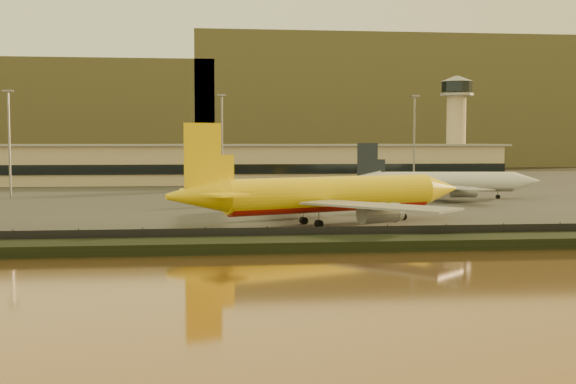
% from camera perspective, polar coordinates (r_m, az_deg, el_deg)
% --- Properties ---
extents(ground, '(900.00, 900.00, 0.00)m').
position_cam_1_polar(ground, '(107.63, 0.99, -3.23)').
color(ground, black).
rests_on(ground, ground).
extents(embankment, '(320.00, 7.00, 1.40)m').
position_cam_1_polar(embankment, '(90.85, 2.36, -4.13)').
color(embankment, black).
rests_on(embankment, ground).
extents(tarmac, '(320.00, 220.00, 0.20)m').
position_cam_1_polar(tarmac, '(201.81, -2.46, 0.17)').
color(tarmac, '#2D2D2D').
rests_on(tarmac, ground).
extents(perimeter_fence, '(300.00, 0.05, 2.20)m').
position_cam_1_polar(perimeter_fence, '(94.69, 2.00, -3.43)').
color(perimeter_fence, black).
rests_on(perimeter_fence, tarmac).
extents(terminal_building, '(202.00, 25.00, 12.60)m').
position_cam_1_polar(terminal_building, '(231.56, -6.57, 2.16)').
color(terminal_building, tan).
rests_on(terminal_building, tarmac).
extents(control_tower, '(11.20, 11.20, 35.50)m').
position_cam_1_polar(control_tower, '(251.37, 13.15, 5.74)').
color(control_tower, tan).
rests_on(control_tower, tarmac).
extents(apron_light_masts, '(152.20, 12.20, 25.40)m').
position_cam_1_polar(apron_light_masts, '(183.17, 2.66, 4.67)').
color(apron_light_masts, slate).
rests_on(apron_light_masts, tarmac).
extents(distant_hills, '(470.00, 160.00, 70.00)m').
position_cam_1_polar(distant_hills, '(446.31, -7.30, 6.25)').
color(distant_hills, brown).
rests_on(distant_hills, ground).
extents(dhl_cargo_jet, '(51.72, 48.96, 16.06)m').
position_cam_1_polar(dhl_cargo_jet, '(115.65, 3.08, -0.24)').
color(dhl_cargo_jet, yellow).
rests_on(dhl_cargo_jet, tarmac).
extents(white_narrowbody_jet, '(45.45, 44.10, 13.05)m').
position_cam_1_polar(white_narrowbody_jet, '(172.59, 12.19, 0.77)').
color(white_narrowbody_jet, silver).
rests_on(white_narrowbody_jet, tarmac).
extents(gse_vehicle_yellow, '(4.30, 3.14, 1.77)m').
position_cam_1_polar(gse_vehicle_yellow, '(134.68, 6.79, -1.34)').
color(gse_vehicle_yellow, yellow).
rests_on(gse_vehicle_yellow, tarmac).
extents(gse_vehicle_white, '(4.38, 2.46, 1.87)m').
position_cam_1_polar(gse_vehicle_white, '(136.37, -4.34, -1.23)').
color(gse_vehicle_white, silver).
rests_on(gse_vehicle_white, tarmac).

